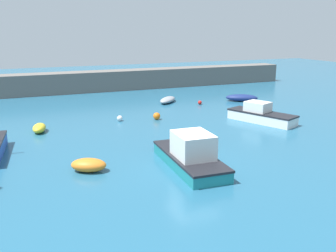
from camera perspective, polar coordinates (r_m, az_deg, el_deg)
The scene contains 11 objects.
ground_plane at distance 20.66m, azimuth 3.74°, elevation -6.61°, with size 120.00×120.00×0.20m, color #235B7A.
harbor_breakwater at distance 46.36m, azimuth -11.82°, elevation 6.65°, with size 52.97×2.77×2.38m, color #66605B.
fishing_dinghy_green at distance 28.97m, azimuth -19.02°, elevation -0.28°, with size 1.28×2.01×0.64m.
rowboat_blue_near at distance 39.96m, azimuth 11.17°, elevation 4.25°, with size 3.49×2.79×0.73m.
open_tender_yellow at distance 38.49m, azimuth -0.06°, elevation 4.01°, with size 2.93×3.07×0.57m.
dinghy_near_pier at distance 20.39m, azimuth -12.00°, elevation -5.83°, with size 2.19×1.87×0.71m.
cabin_cruiser_white at distance 20.40m, azimuth 3.49°, elevation -4.43°, with size 2.50×6.21×2.02m.
motorboat_grey_hull at distance 31.32m, azimuth 13.94°, elevation 1.68°, with size 3.76×5.88×1.62m.
mooring_buoy_orange at distance 31.22m, azimuth -1.73°, elevation 1.52°, with size 0.59×0.59×0.59m, color orange.
mooring_buoy_red at distance 37.68m, azimuth 4.88°, elevation 3.59°, with size 0.39×0.39×0.39m, color red.
mooring_buoy_white at distance 30.99m, azimuth -7.36°, elevation 1.17°, with size 0.45×0.45×0.45m, color white.
Camera 1 is at (-8.65, -17.21, 7.37)m, focal length 40.00 mm.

